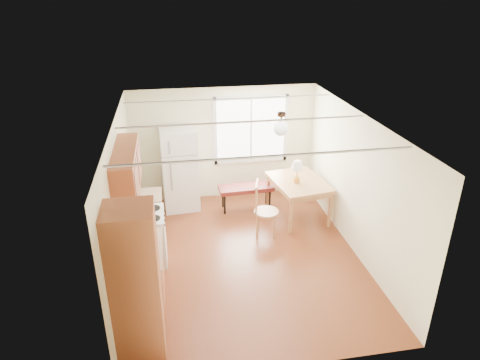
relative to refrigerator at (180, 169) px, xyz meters
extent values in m
cube|color=#4F2010|center=(1.00, -2.12, -0.89)|extent=(4.60, 5.60, 0.12)
cube|color=white|center=(1.00, -2.12, 1.61)|extent=(4.60, 5.60, 0.12)
cube|color=#FAFAC8|center=(1.00, 0.38, 0.36)|extent=(4.60, 0.10, 2.50)
cube|color=#FAFAC8|center=(1.00, -4.62, 0.36)|extent=(4.60, 0.10, 2.50)
cube|color=#FAFAC8|center=(-1.00, -2.12, 0.36)|extent=(0.10, 5.60, 2.50)
cube|color=#FAFAC8|center=(3.00, -2.12, 0.36)|extent=(0.10, 5.60, 2.50)
cube|color=brown|center=(-0.70, -3.97, 0.16)|extent=(0.60, 0.60, 2.10)
cube|color=brown|center=(-0.70, -2.97, -0.46)|extent=(0.60, 1.10, 0.86)
cube|color=tan|center=(-0.69, -2.97, -0.01)|extent=(0.62, 1.14, 0.04)
cube|color=white|center=(-0.67, -1.92, -0.44)|extent=(0.65, 0.76, 0.90)
cube|color=brown|center=(-0.70, -1.17, -0.46)|extent=(0.60, 0.60, 0.86)
cube|color=brown|center=(-0.83, -2.27, 0.96)|extent=(0.33, 1.60, 0.70)
cube|color=white|center=(1.60, 0.37, 0.66)|extent=(1.50, 0.02, 1.35)
cylinder|color=black|center=(1.70, -1.72, 1.57)|extent=(0.14, 0.14, 0.06)
cylinder|color=black|center=(1.70, -1.72, 1.47)|extent=(0.03, 0.03, 0.16)
sphere|color=white|center=(1.70, -1.72, 1.33)|extent=(0.26, 0.26, 0.26)
cube|color=white|center=(0.00, 0.00, 0.00)|extent=(0.78, 0.78, 1.78)
cube|color=gray|center=(0.00, -0.37, 0.42)|extent=(0.73, 0.02, 0.02)
cube|color=gray|center=(-0.18, -0.38, 0.18)|extent=(0.03, 0.03, 1.07)
cube|color=#551714|center=(1.37, -0.36, -0.40)|extent=(1.17, 0.48, 0.09)
cylinder|color=black|center=(0.88, -0.52, -0.67)|extent=(0.04, 0.04, 0.44)
cylinder|color=black|center=(1.85, -0.52, -0.67)|extent=(0.04, 0.04, 0.44)
cylinder|color=black|center=(0.88, -0.19, -0.67)|extent=(0.04, 0.04, 0.44)
cylinder|color=black|center=(1.85, -0.19, -0.67)|extent=(0.04, 0.04, 0.44)
cube|color=#A16B3E|center=(2.35, -0.88, -0.10)|extent=(1.17, 1.44, 0.06)
cube|color=#A16B3E|center=(2.35, -0.88, -0.18)|extent=(1.05, 1.33, 0.10)
cylinder|color=#A16B3E|center=(2.02, -1.52, -0.51)|extent=(0.07, 0.07, 0.76)
cylinder|color=#A16B3E|center=(2.86, -1.39, -0.51)|extent=(0.07, 0.07, 0.76)
cylinder|color=#A16B3E|center=(1.85, -0.36, -0.51)|extent=(0.07, 0.07, 0.76)
cylinder|color=#A16B3E|center=(2.68, -0.24, -0.51)|extent=(0.07, 0.07, 0.76)
cylinder|color=#A16B3E|center=(1.56, -1.46, -0.40)|extent=(0.48, 0.48, 0.05)
cylinder|color=#A16B3E|center=(1.36, -1.57, -0.65)|extent=(0.04, 0.04, 0.49)
cylinder|color=#A16B3E|center=(1.67, -1.66, -0.65)|extent=(0.04, 0.04, 0.49)
cylinder|color=#A16B3E|center=(1.45, -1.26, -0.65)|extent=(0.04, 0.04, 0.49)
cylinder|color=#A16B3E|center=(1.76, -1.35, -0.65)|extent=(0.04, 0.04, 0.49)
cylinder|color=#B88F3B|center=(2.28, -0.94, -0.02)|extent=(0.12, 0.12, 0.11)
cylinder|color=#B88F3B|center=(2.28, -0.94, 0.13)|extent=(0.02, 0.02, 0.18)
cone|color=white|center=(2.28, -0.94, 0.30)|extent=(0.27, 0.27, 0.18)
cube|color=black|center=(-0.72, -3.40, 0.05)|extent=(0.18, 0.22, 0.07)
cube|color=black|center=(-0.72, -3.48, 0.21)|extent=(0.17, 0.07, 0.25)
cylinder|color=black|center=(-0.72, -3.35, 0.14)|extent=(0.13, 0.13, 0.11)
cylinder|color=red|center=(-0.73, -3.12, 0.09)|extent=(0.11, 0.11, 0.16)
sphere|color=red|center=(-0.73, -3.12, 0.19)|extent=(0.05, 0.05, 0.05)
camera|label=1|loc=(-0.16, -8.41, 3.51)|focal=32.00mm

